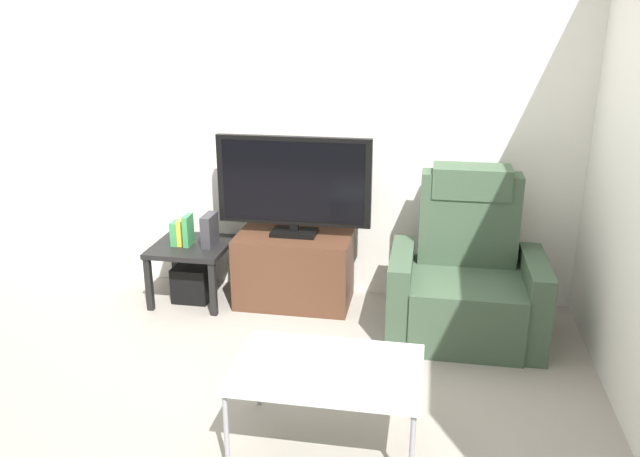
% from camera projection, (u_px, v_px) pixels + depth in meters
% --- Properties ---
extents(ground_plane, '(6.40, 6.40, 0.00)m').
position_uv_depth(ground_plane, '(286.00, 361.00, 3.91)').
color(ground_plane, gray).
extents(wall_back, '(6.40, 0.06, 2.60)m').
position_uv_depth(wall_back, '(318.00, 120.00, 4.54)').
color(wall_back, silver).
rests_on(wall_back, ground).
extents(tv_stand, '(0.82, 0.47, 0.52)m').
position_uv_depth(tv_stand, '(294.00, 269.00, 4.62)').
color(tv_stand, '#4C2D1E').
rests_on(tv_stand, ground).
extents(television, '(1.09, 0.20, 0.71)m').
position_uv_depth(television, '(294.00, 184.00, 4.43)').
color(television, black).
rests_on(television, tv_stand).
extents(recliner_armchair, '(0.98, 0.78, 1.08)m').
position_uv_depth(recliner_armchair, '(466.00, 280.00, 4.16)').
color(recliner_armchair, '#384C38').
rests_on(recliner_armchair, ground).
extents(side_table, '(0.54, 0.54, 0.43)m').
position_uv_depth(side_table, '(192.00, 253.00, 4.65)').
color(side_table, black).
rests_on(side_table, ground).
extents(subwoofer_box, '(0.26, 0.26, 0.26)m').
position_uv_depth(subwoofer_box, '(194.00, 282.00, 4.72)').
color(subwoofer_box, black).
rests_on(subwoofer_box, ground).
extents(book_leftmost, '(0.05, 0.12, 0.17)m').
position_uv_depth(book_leftmost, '(176.00, 233.00, 4.60)').
color(book_leftmost, '#388C4C').
rests_on(book_leftmost, side_table).
extents(book_middle, '(0.03, 0.11, 0.19)m').
position_uv_depth(book_middle, '(181.00, 232.00, 4.59)').
color(book_middle, gold).
rests_on(book_middle, side_table).
extents(book_rightmost, '(0.04, 0.13, 0.23)m').
position_uv_depth(book_rightmost, '(188.00, 230.00, 4.57)').
color(book_rightmost, '#388C4C').
rests_on(book_rightmost, side_table).
extents(game_console, '(0.07, 0.20, 0.23)m').
position_uv_depth(game_console, '(210.00, 230.00, 4.58)').
color(game_console, '#333338').
rests_on(game_console, side_table).
extents(coffee_table, '(0.90, 0.60, 0.43)m').
position_uv_depth(coffee_table, '(327.00, 372.00, 3.02)').
color(coffee_table, '#B2C6C1').
rests_on(coffee_table, ground).
extents(cell_phone, '(0.09, 0.16, 0.01)m').
position_uv_depth(cell_phone, '(335.00, 359.00, 3.08)').
color(cell_phone, '#B7B7BC').
rests_on(cell_phone, coffee_table).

